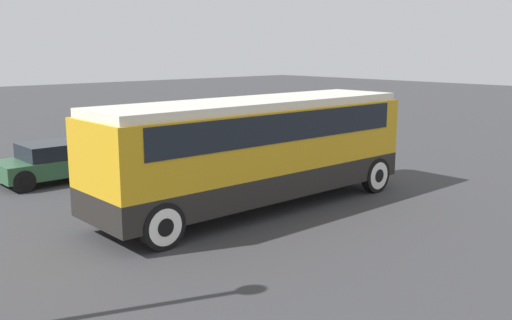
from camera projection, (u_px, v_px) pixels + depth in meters
ground_plane at (256, 208)px, 16.25m from camera, size 120.00×120.00×0.00m
tour_bus at (259, 143)px, 15.96m from camera, size 9.84×2.62×3.09m
parked_car_near at (59, 161)px, 19.47m from camera, size 4.14×1.94×1.34m
parked_car_mid at (221, 138)px, 24.20m from camera, size 4.57×1.86×1.47m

